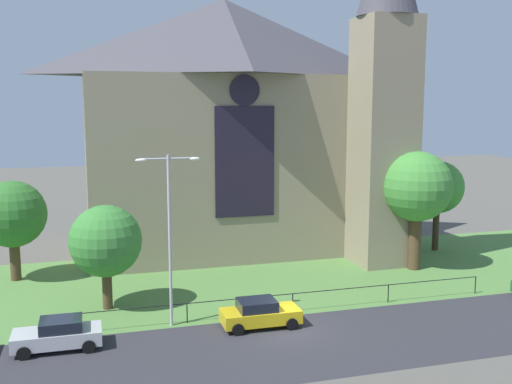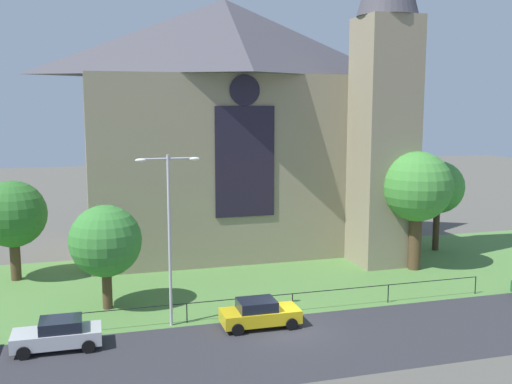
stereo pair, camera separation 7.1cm
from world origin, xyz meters
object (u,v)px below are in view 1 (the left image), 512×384
object	(u,v)px
streetlamp_near	(169,220)
parked_car_yellow	(260,313)
tree_right_far	(438,188)
church_building	(236,123)
tree_right_near	(417,188)
tree_left_far	(12,215)
parked_car_silver	(58,334)
tree_left_near	(106,241)

from	to	relation	value
streetlamp_near	parked_car_yellow	distance (m)	6.94
tree_right_far	streetlamp_near	distance (m)	25.59
church_building	tree_right_near	xyz separation A→B (m)	(10.74, -9.72, -4.33)
tree_right_far	tree_left_far	xyz separation A→B (m)	(-32.10, 0.50, -0.64)
parked_car_silver	tree_left_near	bearing A→B (deg)	-114.90
parked_car_silver	parked_car_yellow	distance (m)	10.27
church_building	parked_car_silver	world-z (taller)	church_building
church_building	tree_right_far	xyz separation A→B (m)	(15.43, -5.11, -5.12)
tree_left_far	parked_car_yellow	world-z (taller)	tree_left_far
tree_right_far	streetlamp_near	size ratio (longest dim) A/B	0.79
tree_right_far	parked_car_yellow	distance (m)	22.82
tree_left_near	parked_car_yellow	distance (m)	9.89
tree_left_far	tree_left_near	bearing A→B (deg)	-53.01
tree_left_near	tree_right_far	size ratio (longest dim) A/B	0.84
streetlamp_near	parked_car_silver	xyz separation A→B (m)	(-5.76, -1.63, -5.04)
tree_left_near	streetlamp_near	distance (m)	5.23
tree_right_far	tree_left_far	distance (m)	32.11
church_building	tree_left_far	bearing A→B (deg)	-164.53
tree_right_far	tree_left_near	bearing A→B (deg)	-164.90
tree_right_far	streetlamp_near	xyz separation A→B (m)	(-23.17, -10.85, 0.64)
tree_left_near	tree_right_far	distance (m)	27.33
tree_right_near	parked_car_silver	distance (m)	26.02
tree_left_near	parked_car_silver	world-z (taller)	tree_left_near
church_building	streetlamp_near	distance (m)	18.30
tree_right_near	tree_left_far	xyz separation A→B (m)	(-27.41, 5.10, -1.43)
church_building	parked_car_yellow	xyz separation A→B (m)	(-3.23, -17.50, -9.53)
tree_left_far	parked_car_silver	xyz separation A→B (m)	(3.17, -12.98, -3.77)
tree_right_far	tree_right_near	bearing A→B (deg)	-135.50
tree_right_near	tree_left_far	size ratio (longest dim) A/B	1.26
church_building	parked_car_yellow	bearing A→B (deg)	-100.46
church_building	parked_car_yellow	world-z (taller)	church_building
parked_car_silver	parked_car_yellow	size ratio (longest dim) A/B	1.00
parked_car_yellow	church_building	bearing A→B (deg)	80.02
tree_right_far	parked_car_silver	xyz separation A→B (m)	(-28.93, -12.48, -4.41)
tree_left_near	tree_left_far	size ratio (longest dim) A/B	0.90
tree_left_near	parked_car_silver	xyz separation A→B (m)	(-2.57, -5.37, -3.26)
church_building	tree_left_far	world-z (taller)	church_building
church_building	parked_car_yellow	size ratio (longest dim) A/B	6.17
tree_right_far	tree_left_far	world-z (taller)	tree_right_far
parked_car_yellow	tree_left_far	bearing A→B (deg)	136.69
tree_left_far	streetlamp_near	size ratio (longest dim) A/B	0.74
parked_car_silver	tree_right_near	bearing A→B (deg)	-161.36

